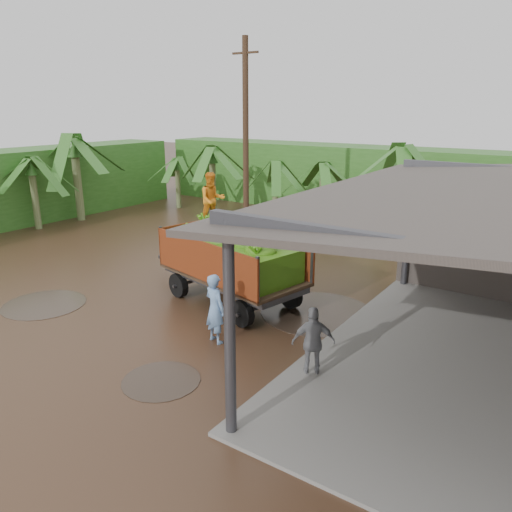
{
  "coord_description": "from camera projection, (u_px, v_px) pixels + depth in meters",
  "views": [
    {
      "loc": [
        10.04,
        -9.83,
        5.73
      ],
      "look_at": [
        2.01,
        1.88,
        1.42
      ],
      "focal_mm": 35.0,
      "sensor_mm": 36.0,
      "label": 1
    }
  ],
  "objects": [
    {
      "name": "man_blue",
      "position": [
        215.0,
        308.0,
        12.35
      ],
      "size": [
        0.74,
        0.58,
        1.79
      ],
      "primitive_type": "imported",
      "rotation": [
        0.0,
        0.0,
        2.88
      ],
      "color": "#729CD0",
      "rests_on": "ground"
    },
    {
      "name": "banana_plants",
      "position": [
        179.0,
        196.0,
        21.91
      ],
      "size": [
        24.57,
        20.84,
        4.41
      ],
      "color": "#2D661E",
      "rests_on": "ground"
    },
    {
      "name": "banana_trailer",
      "position": [
        232.0,
        258.0,
        14.75
      ],
      "size": [
        6.38,
        3.12,
        3.77
      ],
      "rotation": [
        0.0,
        0.0,
        -0.22
      ],
      "color": "#A43D17",
      "rests_on": "ground"
    },
    {
      "name": "man_grey",
      "position": [
        313.0,
        342.0,
        10.79
      ],
      "size": [
        1.0,
        0.86,
        1.61
      ],
      "primitive_type": "imported",
      "rotation": [
        0.0,
        0.0,
        3.74
      ],
      "color": "gray",
      "rests_on": "ground"
    },
    {
      "name": "hedge_west",
      "position": [
        17.0,
        186.0,
        25.06
      ],
      "size": [
        3.0,
        18.0,
        3.6
      ],
      "primitive_type": "cube",
      "color": "#2D661E",
      "rests_on": "ground"
    },
    {
      "name": "hedge_north",
      "position": [
        339.0,
        178.0,
        28.04
      ],
      "size": [
        22.0,
        3.0,
        3.6
      ],
      "primitive_type": "cube",
      "color": "#2D661E",
      "rests_on": "ground"
    },
    {
      "name": "utility_pole",
      "position": [
        246.0,
        145.0,
        20.08
      ],
      "size": [
        1.2,
        0.24,
        8.26
      ],
      "color": "#47301E",
      "rests_on": "ground"
    },
    {
      "name": "ground",
      "position": [
        165.0,
        306.0,
        14.85
      ],
      "size": [
        100.0,
        100.0,
        0.0
      ],
      "primitive_type": "plane",
      "color": "black",
      "rests_on": "ground"
    }
  ]
}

